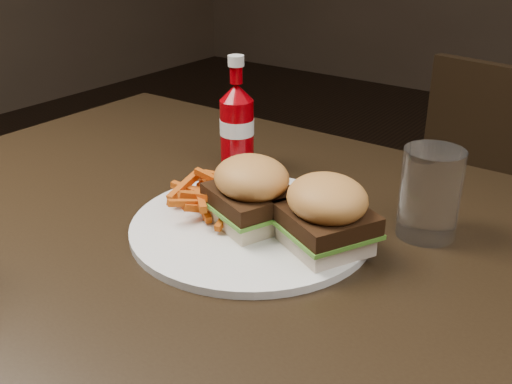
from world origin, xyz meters
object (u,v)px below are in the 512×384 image
Objects in this scene: plate at (251,226)px; ketchup_bottle at (237,133)px; dining_table at (252,253)px; tumbler at (430,194)px.

ketchup_bottle is (-0.14, 0.15, 0.06)m from plate.
plate is (-0.01, 0.02, 0.03)m from dining_table.
ketchup_bottle reaches higher than plate.
dining_table is at bearing -47.72° from ketchup_bottle.
ketchup_bottle is at bearing 132.71° from plate.
dining_table is 0.24m from ketchup_bottle.
ketchup_bottle reaches higher than dining_table.
plate reaches higher than dining_table.
ketchup_bottle is at bearing 174.81° from tumbler.
tumbler is at bearing 33.60° from plate.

